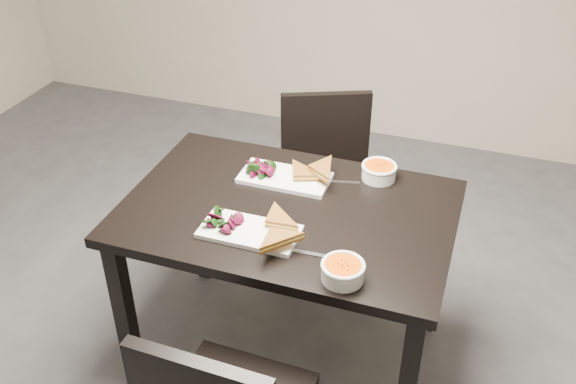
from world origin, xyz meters
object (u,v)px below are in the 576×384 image
object	(u,v)px
table	(288,229)
plate_near	(250,232)
chair_far	(327,174)
soup_bowl_far	(379,171)
soup_bowl_near	(343,270)
plate_far	(285,178)

from	to	relation	value
table	plate_near	size ratio (longest dim) A/B	3.52
table	plate_near	world-z (taller)	plate_near
chair_far	soup_bowl_far	xyz separation A→B (m)	(0.31, -0.37, 0.30)
soup_bowl_near	table	bearing A→B (deg)	132.94
table	chair_far	world-z (taller)	chair_far
plate_far	soup_bowl_far	world-z (taller)	soup_bowl_far
table	plate_near	bearing A→B (deg)	-111.64
soup_bowl_far	plate_far	bearing A→B (deg)	-159.25
plate_near	soup_bowl_near	size ratio (longest dim) A/B	2.42
chair_far	table	bearing A→B (deg)	-110.05
soup_bowl_near	plate_far	distance (m)	0.61
table	soup_bowl_far	bearing A→B (deg)	48.71
plate_near	plate_far	world-z (taller)	same
plate_far	soup_bowl_near	bearing A→B (deg)	-53.29
chair_far	soup_bowl_near	distance (m)	1.08
plate_near	soup_bowl_far	world-z (taller)	soup_bowl_far
table	plate_far	size ratio (longest dim) A/B	3.45
table	plate_far	world-z (taller)	plate_far
plate_near	soup_bowl_near	distance (m)	0.38
soup_bowl_far	plate_near	bearing A→B (deg)	-124.78
table	soup_bowl_near	distance (m)	0.44
plate_near	soup_bowl_near	world-z (taller)	soup_bowl_near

